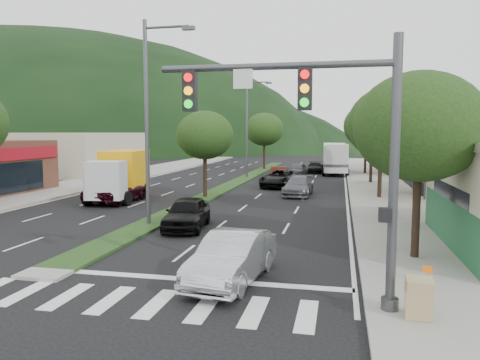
% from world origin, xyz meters
% --- Properties ---
extents(ground, '(160.00, 160.00, 0.00)m').
position_xyz_m(ground, '(0.00, 0.00, 0.00)').
color(ground, black).
rests_on(ground, ground).
extents(sidewalk_right, '(5.00, 90.00, 0.15)m').
position_xyz_m(sidewalk_right, '(12.50, 25.00, 0.07)').
color(sidewalk_right, gray).
rests_on(sidewalk_right, ground).
extents(sidewalk_left, '(6.00, 90.00, 0.15)m').
position_xyz_m(sidewalk_left, '(-13.00, 25.00, 0.07)').
color(sidewalk_left, gray).
rests_on(sidewalk_left, ground).
extents(median, '(1.60, 56.00, 0.12)m').
position_xyz_m(median, '(0.00, 28.00, 0.06)').
color(median, '#1F3A15').
rests_on(median, ground).
extents(crosswalk, '(19.00, 2.20, 0.01)m').
position_xyz_m(crosswalk, '(0.00, -2.00, 0.01)').
color(crosswalk, silver).
rests_on(crosswalk, ground).
extents(traffic_signal, '(6.12, 0.40, 7.00)m').
position_xyz_m(traffic_signal, '(9.03, -1.54, 4.65)').
color(traffic_signal, '#47494C').
rests_on(traffic_signal, ground).
extents(bldg_left_far, '(9.00, 14.00, 4.60)m').
position_xyz_m(bldg_left_far, '(-19.00, 34.00, 2.30)').
color(bldg_left_far, '#BEB397').
rests_on(bldg_left_far, ground).
extents(bldg_right_far, '(10.00, 16.00, 5.20)m').
position_xyz_m(bldg_right_far, '(19.50, 44.00, 2.60)').
color(bldg_right_far, '#BEB397').
rests_on(bldg_right_far, ground).
extents(hill_far, '(176.00, 132.00, 82.00)m').
position_xyz_m(hill_far, '(-80.00, 110.00, 0.00)').
color(hill_far, black).
rests_on(hill_far, ground).
extents(tree_r_a, '(4.60, 4.60, 6.63)m').
position_xyz_m(tree_r_a, '(12.00, 4.00, 4.82)').
color(tree_r_a, black).
rests_on(tree_r_a, sidewalk_right).
extents(tree_r_b, '(4.80, 4.80, 6.94)m').
position_xyz_m(tree_r_b, '(12.00, 12.00, 5.04)').
color(tree_r_b, black).
rests_on(tree_r_b, sidewalk_right).
extents(tree_r_c, '(4.40, 4.40, 6.48)m').
position_xyz_m(tree_r_c, '(12.00, 20.00, 4.75)').
color(tree_r_c, black).
rests_on(tree_r_c, sidewalk_right).
extents(tree_r_d, '(5.00, 5.00, 7.17)m').
position_xyz_m(tree_r_d, '(12.00, 30.00, 5.18)').
color(tree_r_d, black).
rests_on(tree_r_d, sidewalk_right).
extents(tree_r_e, '(4.60, 4.60, 6.71)m').
position_xyz_m(tree_r_e, '(12.00, 40.00, 4.89)').
color(tree_r_e, black).
rests_on(tree_r_e, sidewalk_right).
extents(tree_med_near, '(4.00, 4.00, 6.02)m').
position_xyz_m(tree_med_near, '(0.00, 18.00, 4.43)').
color(tree_med_near, black).
rests_on(tree_med_near, median).
extents(tree_med_far, '(4.80, 4.80, 6.94)m').
position_xyz_m(tree_med_far, '(0.00, 44.00, 5.01)').
color(tree_med_far, black).
rests_on(tree_med_far, median).
extents(streetlight_near, '(2.60, 0.25, 10.00)m').
position_xyz_m(streetlight_near, '(0.21, 8.00, 5.58)').
color(streetlight_near, '#47494C').
rests_on(streetlight_near, ground).
extents(streetlight_mid, '(2.60, 0.25, 10.00)m').
position_xyz_m(streetlight_mid, '(0.21, 33.00, 5.58)').
color(streetlight_mid, '#47494C').
rests_on(streetlight_mid, ground).
extents(sedan_silver, '(2.18, 4.81, 1.53)m').
position_xyz_m(sedan_silver, '(6.08, 0.26, 0.77)').
color(sedan_silver, silver).
rests_on(sedan_silver, ground).
extents(suv_maroon, '(2.72, 5.40, 1.47)m').
position_xyz_m(suv_maroon, '(-5.15, 14.81, 0.73)').
color(suv_maroon, black).
rests_on(suv_maroon, ground).
extents(car_queue_a, '(2.30, 4.64, 1.52)m').
position_xyz_m(car_queue_a, '(2.13, 7.66, 0.76)').
color(car_queue_a, black).
rests_on(car_queue_a, ground).
extents(car_queue_b, '(2.09, 4.83, 1.38)m').
position_xyz_m(car_queue_b, '(6.30, 20.78, 0.69)').
color(car_queue_b, '#56555B').
rests_on(car_queue_b, ground).
extents(car_queue_c, '(1.86, 4.17, 1.33)m').
position_xyz_m(car_queue_c, '(3.52, 30.78, 0.67)').
color(car_queue_c, '#4F180D').
rests_on(car_queue_c, ground).
extents(car_queue_d, '(3.17, 5.70, 1.51)m').
position_xyz_m(car_queue_d, '(4.31, 25.78, 0.75)').
color(car_queue_d, black).
rests_on(car_queue_d, ground).
extents(car_queue_e, '(2.23, 4.37, 1.43)m').
position_xyz_m(car_queue_e, '(4.90, 35.78, 0.71)').
color(car_queue_e, '#515056').
rests_on(car_queue_e, ground).
extents(car_queue_f, '(1.74, 4.25, 1.23)m').
position_xyz_m(car_queue_f, '(6.44, 40.78, 0.62)').
color(car_queue_f, black).
rests_on(car_queue_f, ground).
extents(box_truck, '(3.38, 7.08, 3.36)m').
position_xyz_m(box_truck, '(-5.40, 16.04, 1.59)').
color(box_truck, silver).
rests_on(box_truck, ground).
extents(motorhome, '(3.15, 8.95, 3.39)m').
position_xyz_m(motorhome, '(8.69, 39.77, 1.81)').
color(motorhome, silver).
rests_on(motorhome, ground).
extents(a_frame_sign, '(0.65, 0.73, 1.40)m').
position_xyz_m(a_frame_sign, '(11.21, -2.05, 0.77)').
color(a_frame_sign, tan).
rests_on(a_frame_sign, sidewalk_right).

